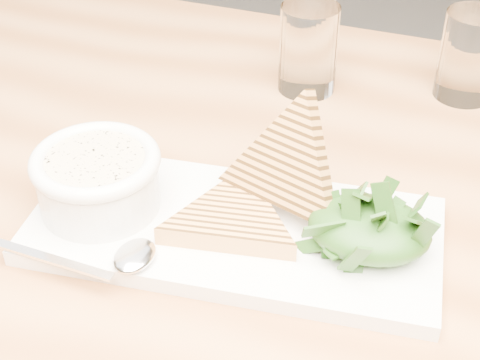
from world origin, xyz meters
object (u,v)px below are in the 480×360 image
(soup_bowl, at_px, (99,186))
(glass_far, at_px, (469,56))
(platter, at_px, (234,231))
(glass_near, at_px, (308,49))
(table_top, at_px, (296,228))

(soup_bowl, relative_size, glass_far, 1.06)
(soup_bowl, bearing_deg, glass_far, 46.56)
(platter, distance_m, glass_near, 0.29)
(table_top, bearing_deg, soup_bowl, -160.96)
(table_top, xyz_separation_m, glass_near, (-0.04, 0.23, 0.07))
(platter, height_order, glass_far, glass_far)
(platter, relative_size, glass_near, 3.53)
(table_top, distance_m, glass_far, 0.31)
(glass_near, bearing_deg, glass_far, 11.23)
(table_top, relative_size, soup_bowl, 11.35)
(soup_bowl, bearing_deg, platter, 3.85)
(glass_far, bearing_deg, soup_bowl, -133.44)
(platter, xyz_separation_m, glass_far, (0.18, 0.32, 0.04))
(soup_bowl, xyz_separation_m, glass_far, (0.31, 0.33, 0.01))
(platter, xyz_separation_m, soup_bowl, (-0.12, -0.01, 0.03))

